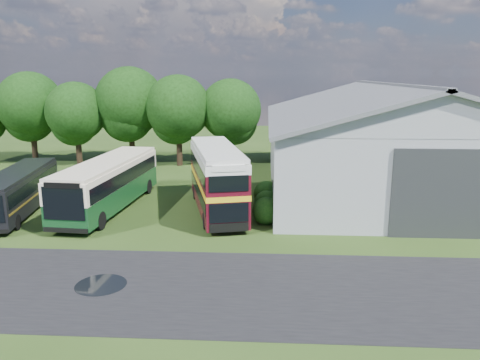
# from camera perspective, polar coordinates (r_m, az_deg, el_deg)

# --- Properties ---
(ground) EXTENTS (120.00, 120.00, 0.00)m
(ground) POSITION_cam_1_polar(r_m,az_deg,el_deg) (23.72, -10.68, -9.45)
(ground) COLOR #203511
(ground) RESTS_ON ground
(asphalt_road) EXTENTS (60.00, 8.00, 0.02)m
(asphalt_road) POSITION_cam_1_polar(r_m,az_deg,el_deg) (20.49, -4.35, -12.99)
(asphalt_road) COLOR black
(asphalt_road) RESTS_ON ground
(puddle) EXTENTS (2.20, 2.20, 0.01)m
(puddle) POSITION_cam_1_polar(r_m,az_deg,el_deg) (21.52, -16.59, -12.20)
(puddle) COLOR black
(puddle) RESTS_ON ground
(storage_shed) EXTENTS (18.80, 24.80, 8.15)m
(storage_shed) POSITION_cam_1_polar(r_m,az_deg,el_deg) (38.71, 17.44, 5.25)
(storage_shed) COLOR gray
(storage_shed) RESTS_ON ground
(tree_left_a) EXTENTS (6.46, 6.46, 9.12)m
(tree_left_a) POSITION_cam_1_polar(r_m,az_deg,el_deg) (51.56, -24.19, 8.39)
(tree_left_a) COLOR black
(tree_left_a) RESTS_ON ground
(tree_left_b) EXTENTS (5.78, 5.78, 8.16)m
(tree_left_b) POSITION_cam_1_polar(r_m,az_deg,el_deg) (48.59, -19.37, 7.84)
(tree_left_b) COLOR black
(tree_left_b) RESTS_ON ground
(tree_mid) EXTENTS (6.80, 6.80, 9.60)m
(tree_mid) POSITION_cam_1_polar(r_m,az_deg,el_deg) (48.09, -13.28, 9.29)
(tree_mid) COLOR black
(tree_mid) RESTS_ON ground
(tree_right_a) EXTENTS (6.26, 6.26, 8.83)m
(tree_right_a) POSITION_cam_1_polar(r_m,az_deg,el_deg) (45.98, -7.54, 8.75)
(tree_right_a) COLOR black
(tree_right_a) RESTS_ON ground
(tree_right_b) EXTENTS (5.98, 5.98, 8.45)m
(tree_right_b) POSITION_cam_1_polar(r_m,az_deg,el_deg) (46.13, -1.17, 8.56)
(tree_right_b) COLOR black
(tree_right_b) RESTS_ON ground
(shrub_front) EXTENTS (1.70, 1.70, 1.70)m
(shrub_front) POSITION_cam_1_polar(r_m,az_deg,el_deg) (28.68, 3.21, -5.26)
(shrub_front) COLOR #194714
(shrub_front) RESTS_ON ground
(shrub_mid) EXTENTS (1.60, 1.60, 1.60)m
(shrub_mid) POSITION_cam_1_polar(r_m,az_deg,el_deg) (30.59, 3.22, -4.09)
(shrub_mid) COLOR #194714
(shrub_mid) RESTS_ON ground
(shrub_back) EXTENTS (1.80, 1.80, 1.80)m
(shrub_back) POSITION_cam_1_polar(r_m,az_deg,el_deg) (32.51, 3.23, -3.06)
(shrub_back) COLOR #194714
(shrub_back) RESTS_ON ground
(bus_green_single) EXTENTS (3.74, 12.19, 3.31)m
(bus_green_single) POSITION_cam_1_polar(r_m,az_deg,el_deg) (32.41, -15.72, -0.36)
(bus_green_single) COLOR black
(bus_green_single) RESTS_ON ground
(bus_maroon_double) EXTENTS (4.88, 10.40, 4.33)m
(bus_maroon_double) POSITION_cam_1_polar(r_m,az_deg,el_deg) (30.46, -2.86, 0.05)
(bus_maroon_double) COLOR black
(bus_maroon_double) RESTS_ON ground
(bus_dark_single) EXTENTS (3.89, 10.29, 2.77)m
(bus_dark_single) POSITION_cam_1_polar(r_m,az_deg,el_deg) (33.56, -25.44, -1.21)
(bus_dark_single) COLOR black
(bus_dark_single) RESTS_ON ground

